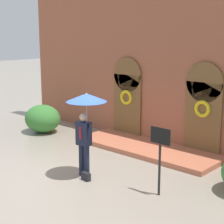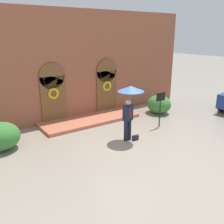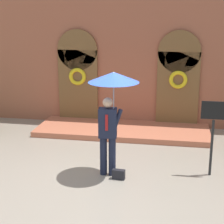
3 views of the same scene
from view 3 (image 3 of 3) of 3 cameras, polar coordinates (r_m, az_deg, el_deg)
The scene contains 5 objects.
ground_plane at distance 8.65m, azimuth -1.42°, elevation -9.50°, with size 80.00×80.00×0.00m, color gray.
building_facade at distance 11.98m, azimuth 2.51°, elevation 10.75°, with size 14.00×2.30×5.60m.
person_with_umbrella at distance 8.03m, azimuth 0.02°, elevation 2.97°, with size 1.10×1.10×2.36m.
handbag at distance 8.39m, azimuth 1.01°, elevation -9.49°, with size 0.28×0.12×0.22m, color black.
sign_post at distance 8.51m, azimuth 15.16°, elevation -2.08°, with size 0.56×0.06×1.72m.
Camera 3 is at (1.58, -7.69, 3.63)m, focal length 60.00 mm.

